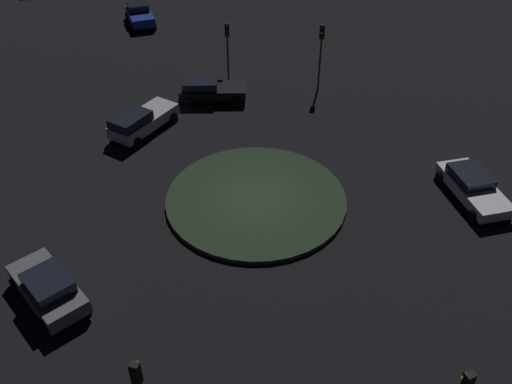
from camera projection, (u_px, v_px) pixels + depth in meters
ground_plane at (256, 201)px, 28.28m from camera, size 114.59×114.59×0.00m
roundabout_island at (256, 199)px, 28.20m from camera, size 9.14×9.14×0.25m
car_white at (473, 186)px, 28.14m from camera, size 4.67×2.48×1.29m
car_silver at (141, 121)px, 32.98m from camera, size 4.17×4.65×1.53m
car_blue at (140, 14)px, 46.50m from camera, size 3.98×2.08×1.60m
car_black at (210, 89)px, 36.15m from camera, size 3.16×4.64×1.44m
car_grey at (48, 288)px, 22.62m from camera, size 4.42×3.16×1.54m
traffic_light_east at (227, 40)px, 37.10m from camera, size 0.38×0.34×4.02m
traffic_light_southeast at (321, 45)px, 35.82m from camera, size 0.39×0.38×4.47m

